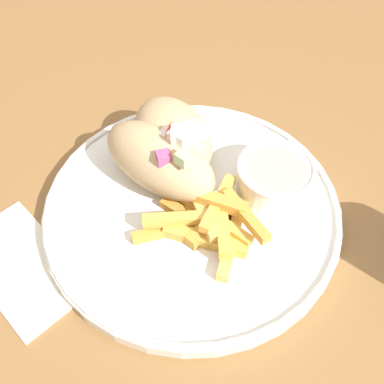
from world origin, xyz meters
TOP-DOWN VIEW (x-y plane):
  - table at (0.00, 0.00)m, footprint 1.10×1.10m
  - napkin at (-0.04, -0.17)m, footprint 0.15×0.10m
  - plate at (-0.01, -0.01)m, footprint 0.30×0.30m
  - pita_sandwich_near at (-0.05, -0.02)m, footprint 0.14×0.11m
  - pita_sandwich_far at (-0.08, 0.01)m, footprint 0.12×0.08m
  - fries_pile at (0.02, -0.01)m, footprint 0.12×0.12m
  - sauce_ramekin at (0.01, 0.08)m, footprint 0.08×0.08m

SIDE VIEW (x-z plane):
  - table at x=0.00m, z-range 0.27..0.98m
  - napkin at x=-0.04m, z-range 0.71..0.71m
  - plate at x=-0.01m, z-range 0.71..0.73m
  - fries_pile at x=0.02m, z-range 0.72..0.75m
  - sauce_ramekin at x=0.01m, z-range 0.72..0.76m
  - pita_sandwich_far at x=-0.08m, z-range 0.72..0.79m
  - pita_sandwich_near at x=-0.05m, z-range 0.72..0.79m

